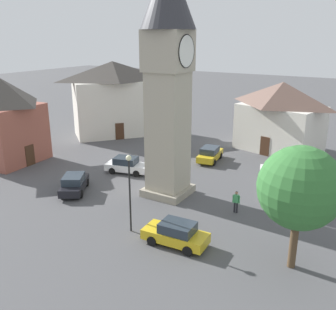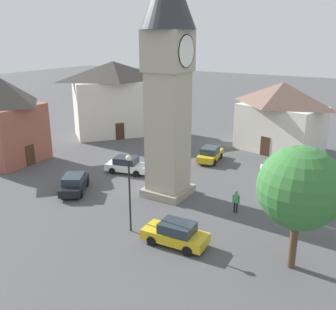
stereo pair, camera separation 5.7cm
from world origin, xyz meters
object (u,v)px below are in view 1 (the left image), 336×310
car_red_corner (74,183)px  clock_tower (168,62)px  lamp_post (129,182)px  car_green_alley (127,165)px  building_shop_left (281,116)px  car_blue_kerb (176,234)px  car_silver_kerb (297,201)px  car_white_side (210,154)px  building_corner_back (114,98)px  car_black_far (275,173)px  pedestrian (236,200)px  tree (300,188)px  building_terrace_right (4,120)px

car_red_corner → clock_tower: bearing=-62.0°
car_red_corner → lamp_post: size_ratio=0.82×
car_green_alley → clock_tower: bearing=-111.3°
building_shop_left → car_green_alley: bearing=145.1°
car_green_alley → car_blue_kerb: bearing=-130.4°
car_silver_kerb → building_shop_left: (14.84, 5.47, 3.18)m
car_white_side → building_corner_back: building_corner_back is taller
car_white_side → car_black_far: size_ratio=0.98×
building_shop_left → clock_tower: bearing=165.6°
car_white_side → car_silver_kerb: bearing=-124.9°
clock_tower → car_red_corner: (-3.69, 6.93, -9.91)m
building_shop_left → pedestrian: bearing=-174.5°
car_red_corner → lamp_post: bearing=-110.0°
car_green_alley → tree: 19.21m
car_black_far → building_terrace_right: 27.07m
car_white_side → clock_tower: bearing=-176.3°
car_silver_kerb → car_white_side: (7.32, 10.48, 0.00)m
pedestrian → tree: size_ratio=0.24×
car_white_side → car_black_far: 7.75m
tree → building_shop_left: 23.33m
car_white_side → building_corner_back: (3.62, 15.38, 4.05)m
clock_tower → car_blue_kerb: bearing=-145.5°
car_red_corner → car_black_far: bearing=-51.2°
lamp_post → car_black_far: bearing=-22.4°
lamp_post → building_shop_left: bearing=-8.0°
car_green_alley → lamp_post: bearing=-141.9°
car_silver_kerb → car_green_alley: (0.07, 15.79, 0.00)m
pedestrian → lamp_post: 8.39m
building_shop_left → lamp_post: bearing=172.0°
car_black_far → pedestrian: size_ratio=2.61×
building_corner_back → lamp_post: building_corner_back is taller
car_red_corner → lamp_post: 8.94m
car_silver_kerb → building_terrace_right: building_terrace_right is taller
car_green_alley → building_corner_back: bearing=42.9°
car_red_corner → building_terrace_right: 12.51m
tree → clock_tower: bearing=65.3°
building_terrace_right → building_shop_left: bearing=-51.6°
building_corner_back → pedestrian: bearing=-121.5°
car_blue_kerb → pedestrian: bearing=-14.5°
car_blue_kerb → car_green_alley: size_ratio=0.96×
car_red_corner → building_terrace_right: (2.53, 11.70, 3.64)m
car_black_far → lamp_post: size_ratio=0.82×
car_blue_kerb → building_terrace_right: building_terrace_right is taller
car_black_far → tree: size_ratio=0.62×
car_blue_kerb → lamp_post: lamp_post is taller
building_corner_back → lamp_post: 26.14m
car_red_corner → building_corner_back: building_corner_back is taller
car_green_alley → building_shop_left: 18.30m
car_silver_kerb → car_green_alley: same height
building_terrace_right → building_corner_back: 14.58m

